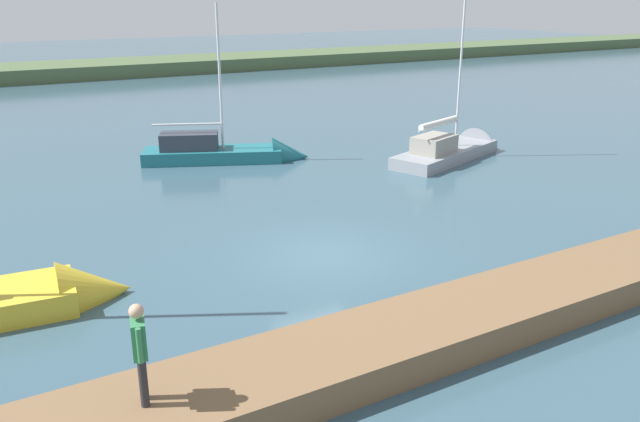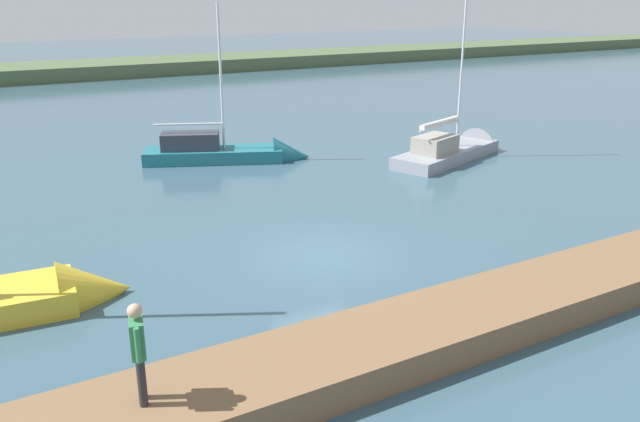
{
  "view_description": "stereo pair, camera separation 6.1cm",
  "coord_description": "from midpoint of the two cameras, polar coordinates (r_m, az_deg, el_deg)",
  "views": [
    {
      "loc": [
        8.49,
        14.46,
        6.96
      ],
      "look_at": [
        0.44,
        0.55,
        1.54
      ],
      "focal_mm": 36.01,
      "sensor_mm": 36.0,
      "label": 1
    },
    {
      "loc": [
        8.44,
        14.49,
        6.96
      ],
      "look_at": [
        0.44,
        0.55,
        1.54
      ],
      "focal_mm": 36.01,
      "sensor_mm": 36.0,
      "label": 2
    }
  ],
  "objects": [
    {
      "name": "ground_plane",
      "position": [
        18.16,
        0.22,
        -3.92
      ],
      "size": [
        200.0,
        200.0,
        0.0
      ],
      "primitive_type": "plane",
      "color": "#385666"
    },
    {
      "name": "far_shoreline",
      "position": [
        62.63,
        -22.54,
        10.86
      ],
      "size": [
        180.0,
        8.0,
        2.4
      ],
      "primitive_type": "cube",
      "color": "#4C603D",
      "rests_on": "ground_plane"
    },
    {
      "name": "dock_pier",
      "position": [
        14.1,
        11.42,
        -9.79
      ],
      "size": [
        26.87,
        2.2,
        0.68
      ],
      "primitive_type": "cube",
      "color": "brown",
      "rests_on": "ground_plane"
    },
    {
      "name": "sailboat_behind_pier",
      "position": [
        30.06,
        12.07,
        5.19
      ],
      "size": [
        7.73,
        4.28,
        9.13
      ],
      "rotation": [
        0.0,
        0.0,
        3.48
      ],
      "color": "gray",
      "rests_on": "ground_plane"
    },
    {
      "name": "sailboat_far_left",
      "position": [
        28.74,
        -7.8,
        4.89
      ],
      "size": [
        7.33,
        4.52,
        7.48
      ],
      "rotation": [
        0.0,
        0.0,
        2.73
      ],
      "color": "#1E6B75",
      "rests_on": "ground_plane"
    },
    {
      "name": "person_on_dock",
      "position": [
        10.72,
        -15.88,
        -11.5
      ],
      "size": [
        0.32,
        0.65,
        1.76
      ],
      "rotation": [
        0.0,
        0.0,
        2.91
      ],
      "color": "#28282D",
      "rests_on": "dock_pier"
    }
  ]
}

